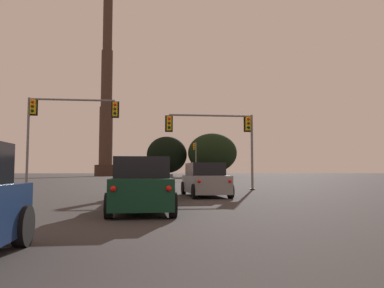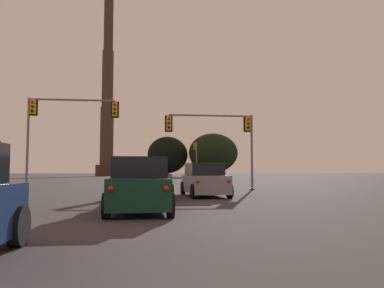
{
  "view_description": "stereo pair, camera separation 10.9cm",
  "coord_description": "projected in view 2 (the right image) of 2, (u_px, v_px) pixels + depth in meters",
  "views": [
    {
      "loc": [
        0.14,
        -1.62,
        1.38
      ],
      "look_at": [
        3.97,
        31.44,
        3.83
      ],
      "focal_mm": 35.0,
      "sensor_mm": 36.0,
      "label": 1
    },
    {
      "loc": [
        0.25,
        -1.63,
        1.38
      ],
      "look_at": [
        3.97,
        31.44,
        3.83
      ],
      "focal_mm": 35.0,
      "sensor_mm": 36.0,
      "label": 2
    }
  ],
  "objects": [
    {
      "name": "treeline_center_right",
      "position": [
        213.0,
        153.0,
        99.18
      ],
      "size": [
        13.0,
        11.7,
        11.54
      ],
      "color": "black",
      "rests_on": "ground_plane"
    },
    {
      "name": "pickup_truck_center_lane_front",
      "position": [
        150.0,
        182.0,
        19.84
      ],
      "size": [
        2.21,
        5.51,
        1.82
      ],
      "rotation": [
        0.0,
        0.0,
        0.01
      ],
      "color": "#4C4F54",
      "rests_on": "ground_plane"
    },
    {
      "name": "traffic_light_far_right",
      "position": [
        196.0,
        155.0,
        60.99
      ],
      "size": [
        0.78,
        0.5,
        6.15
      ],
      "color": "slate",
      "rests_on": "ground_plane"
    },
    {
      "name": "suv_right_lane_front",
      "position": [
        204.0,
        180.0,
        20.91
      ],
      "size": [
        2.32,
        4.98,
        1.86
      ],
      "rotation": [
        0.0,
        0.0,
        0.05
      ],
      "color": "gray",
      "rests_on": "ground_plane"
    },
    {
      "name": "traffic_light_overhead_left",
      "position": [
        58.0,
        119.0,
        27.22
      ],
      "size": [
        6.62,
        0.5,
        6.73
      ],
      "color": "slate",
      "rests_on": "ground_plane"
    },
    {
      "name": "smokestack",
      "position": [
        107.0,
        104.0,
        112.85
      ],
      "size": [
        6.37,
        6.37,
        55.54
      ],
      "color": "#3C2B22",
      "rests_on": "ground_plane"
    },
    {
      "name": "suv_center_lane_second",
      "position": [
        140.0,
        185.0,
        13.0
      ],
      "size": [
        2.17,
        4.93,
        1.86
      ],
      "rotation": [
        0.0,
        0.0,
        0.01
      ],
      "color": "#0F3823",
      "rests_on": "ground_plane"
    },
    {
      "name": "treeline_far_right",
      "position": [
        168.0,
        155.0,
        101.45
      ],
      "size": [
        10.9,
        9.81,
        10.9
      ],
      "color": "black",
      "rests_on": "ground_plane"
    },
    {
      "name": "traffic_light_overhead_right",
      "position": [
        222.0,
        131.0,
        28.17
      ],
      "size": [
        6.79,
        0.5,
        5.69
      ],
      "color": "slate",
      "rests_on": "ground_plane"
    }
  ]
}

